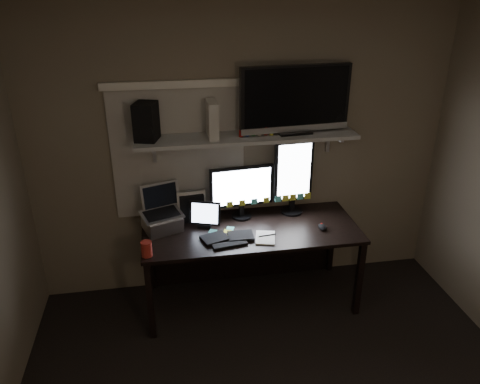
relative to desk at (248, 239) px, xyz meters
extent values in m
plane|color=silver|center=(0.00, -1.55, 1.95)|extent=(3.60, 3.60, 0.00)
plane|color=#685C4B|center=(0.00, 0.25, 0.70)|extent=(3.60, 0.00, 3.60)
cube|color=#B9B2A6|center=(-0.55, 0.24, 0.75)|extent=(1.10, 0.02, 1.10)
cube|color=black|center=(0.00, -0.12, 0.16)|extent=(1.80, 0.75, 0.03)
cube|color=black|center=(0.00, 0.23, -0.20)|extent=(1.80, 0.02, 0.70)
cube|color=black|center=(-0.86, -0.46, -0.20)|extent=(0.05, 0.05, 0.70)
cube|color=black|center=(0.86, -0.46, -0.20)|extent=(0.05, 0.05, 0.70)
cube|color=black|center=(-0.86, 0.21, -0.20)|extent=(0.05, 0.05, 0.70)
cube|color=black|center=(0.86, 0.21, -0.20)|extent=(0.05, 0.05, 0.70)
cube|color=#A1A19D|center=(0.00, 0.08, 0.91)|extent=(1.80, 0.35, 0.03)
cube|color=black|center=(-0.04, 0.09, 0.42)|extent=(0.55, 0.11, 0.48)
cube|color=black|center=(0.42, 0.11, 0.52)|extent=(0.35, 0.09, 0.68)
cube|color=black|center=(-0.22, -0.26, 0.19)|extent=(0.44, 0.23, 0.03)
ellipsoid|color=black|center=(0.59, -0.24, 0.20)|extent=(0.07, 0.11, 0.04)
cube|color=silver|center=(0.08, -0.31, 0.18)|extent=(0.20, 0.24, 0.01)
cube|color=black|center=(-0.38, -0.02, 0.29)|extent=(0.29, 0.19, 0.23)
cube|color=black|center=(-0.47, 0.12, 0.31)|extent=(0.21, 0.12, 0.26)
cube|color=#B7B7BC|center=(-0.73, -0.03, 0.36)|extent=(0.40, 0.36, 0.37)
cylinder|color=maroon|center=(-0.85, -0.41, 0.24)|extent=(0.10, 0.10, 0.12)
cube|color=black|center=(0.39, 0.07, 1.20)|extent=(0.92, 0.23, 0.55)
cube|color=beige|center=(-0.28, 0.09, 1.07)|extent=(0.08, 0.24, 0.29)
cube|color=black|center=(-0.79, 0.09, 1.07)|extent=(0.21, 0.23, 0.30)
camera|label=1|loc=(-0.67, -3.48, 2.08)|focal=35.00mm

